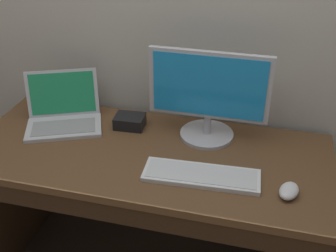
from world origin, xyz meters
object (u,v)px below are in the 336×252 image
(laptop_silver, at_px, (64,118))
(computer_mouse, at_px, (289,191))
(wired_keyboard, at_px, (201,175))
(external_monitor, at_px, (208,96))
(external_drive_box, at_px, (130,121))

(laptop_silver, distance_m, computer_mouse, 1.07)
(laptop_silver, height_order, computer_mouse, laptop_silver)
(wired_keyboard, bearing_deg, computer_mouse, -4.53)
(external_monitor, height_order, computer_mouse, external_monitor)
(external_monitor, bearing_deg, laptop_silver, -174.49)
(laptop_silver, height_order, external_monitor, external_monitor)
(laptop_silver, relative_size, external_monitor, 0.80)
(laptop_silver, bearing_deg, wired_keyboard, -18.22)
(laptop_silver, height_order, wired_keyboard, laptop_silver)
(wired_keyboard, relative_size, computer_mouse, 4.45)
(laptop_silver, distance_m, external_drive_box, 0.31)
(wired_keyboard, height_order, external_drive_box, external_drive_box)
(wired_keyboard, distance_m, computer_mouse, 0.33)
(external_drive_box, bearing_deg, laptop_silver, -167.66)
(external_monitor, relative_size, wired_keyboard, 1.12)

